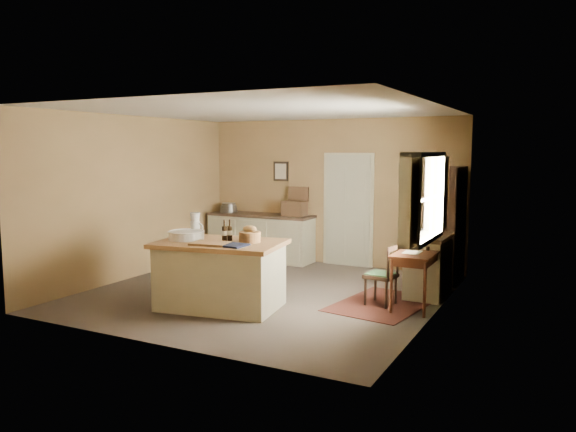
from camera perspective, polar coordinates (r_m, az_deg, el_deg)
name	(u,v)px	position (r m, az deg, el deg)	size (l,w,h in m)	color
ground	(266,293)	(8.50, -2.29, -7.81)	(5.00, 5.00, 0.00)	brown
wall_back	(331,192)	(10.51, 4.40, 2.44)	(5.00, 0.10, 2.70)	#967447
wall_front	(151,223)	(6.23, -13.72, -0.71)	(5.00, 0.10, 2.70)	#967447
wall_left	(135,197)	(9.74, -15.25, 1.88)	(0.10, 5.00, 2.70)	#967447
wall_right	(436,212)	(7.37, 14.84, 0.39)	(0.10, 5.00, 2.70)	#967447
ceiling	(265,111)	(8.25, -2.37, 10.66)	(5.00, 5.00, 0.00)	silver
door	(348,209)	(10.38, 6.10, 0.73)	(0.97, 0.06, 2.11)	#B2B096
framed_prints	(341,173)	(10.39, 5.39, 4.42)	(2.82, 0.02, 0.38)	black
window	(427,197)	(7.18, 13.95, 1.86)	(0.25, 1.99, 1.12)	#B6B190
work_island	(220,273)	(7.69, -6.94, -5.73)	(1.82, 1.34, 1.20)	#B6B190
sideboard	(261,235)	(10.93, -2.75, -1.97)	(2.13, 0.61, 1.18)	#B6B190
rug	(382,304)	(8.01, 9.55, -8.80)	(1.10, 1.60, 0.01)	#481D17
writing_desk	(416,260)	(7.75, 12.86, -4.37)	(0.52, 0.85, 0.82)	#381A0E
desk_chair	(381,276)	(7.87, 9.41, -6.02)	(0.38, 0.38, 0.82)	black
right_cabinet	(429,265)	(8.51, 14.09, -4.83)	(0.55, 0.99, 0.99)	#B6B190
shelving_unit	(454,225)	(9.40, 16.49, -0.89)	(0.32, 0.84, 1.87)	black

